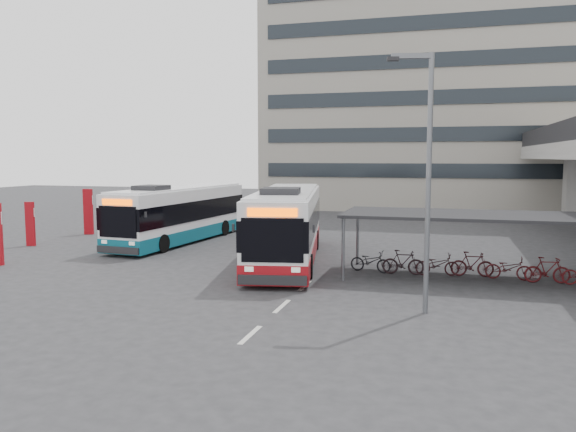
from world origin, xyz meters
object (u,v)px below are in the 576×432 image
(bus_main, at_px, (287,225))
(lamp_post, at_px, (425,168))
(pedestrian, at_px, (268,248))
(bus_teal, at_px, (180,215))

(bus_main, distance_m, lamp_post, 9.98)
(bus_main, height_order, pedestrian, bus_main)
(bus_teal, distance_m, pedestrian, 8.85)
(bus_main, relative_size, bus_teal, 1.07)
(bus_main, height_order, lamp_post, lamp_post)
(bus_teal, height_order, pedestrian, bus_teal)
(bus_teal, distance_m, lamp_post, 17.91)
(pedestrian, bearing_deg, lamp_post, -98.86)
(bus_teal, xyz_separation_m, pedestrian, (6.90, -5.50, -0.72))
(bus_teal, bearing_deg, bus_main, -23.93)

